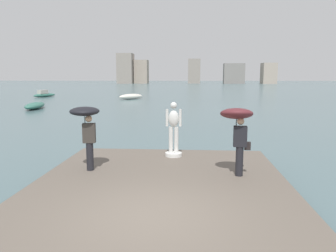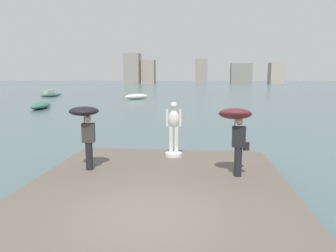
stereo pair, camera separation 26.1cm
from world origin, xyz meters
name	(u,v)px [view 1 (the left image)]	position (x,y,z in m)	size (l,w,h in m)	color
ground_plane	(186,100)	(0.00, 40.00, 0.00)	(400.00, 400.00, 0.00)	#4C666B
pier	(159,196)	(0.00, 1.64, 0.20)	(7.10, 9.29, 0.40)	#60564C
statue_white_figure	(174,133)	(0.19, 5.21, 1.28)	(0.61, 0.61, 1.99)	silver
onlooker_left	(86,121)	(-2.40, 3.22, 1.95)	(1.03, 1.03, 1.99)	black
onlooker_right	(238,123)	(2.17, 2.98, 1.98)	(1.00, 1.04, 2.07)	black
boat_mid	(35,106)	(-15.19, 26.04, 0.33)	(2.15, 4.96, 0.66)	#336B5B
boat_far	(131,97)	(-7.94, 40.86, 0.39)	(3.61, 3.73, 0.78)	silver
boat_leftward	(44,94)	(-22.86, 45.03, 0.41)	(2.62, 4.63, 1.15)	#336B5B
distant_skyline	(184,71)	(-2.92, 147.12, 5.57)	(71.06, 14.29, 13.60)	gray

